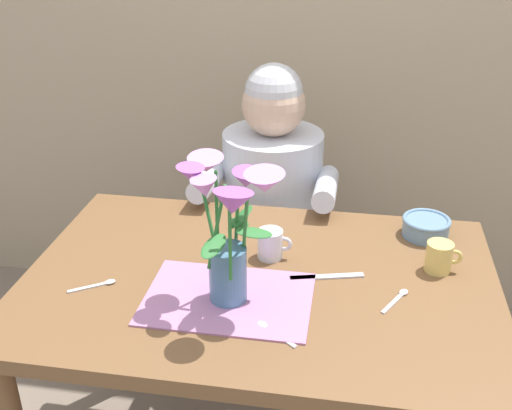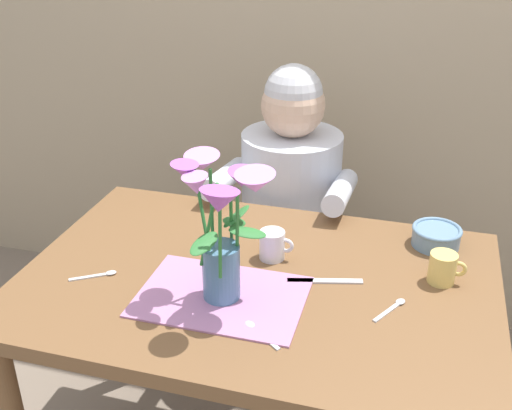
{
  "view_description": "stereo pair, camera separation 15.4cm",
  "coord_description": "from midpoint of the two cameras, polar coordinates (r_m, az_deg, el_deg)",
  "views": [
    {
      "loc": [
        0.21,
        -1.31,
        1.61
      ],
      "look_at": [
        -0.02,
        0.05,
        0.92
      ],
      "focal_mm": 43.51,
      "sensor_mm": 36.0,
      "label": 1
    },
    {
      "loc": [
        0.36,
        -1.27,
        1.61
      ],
      "look_at": [
        -0.02,
        0.05,
        0.92
      ],
      "focal_mm": 43.51,
      "sensor_mm": 36.0,
      "label": 2
    }
  ],
  "objects": [
    {
      "name": "wood_panel_backdrop",
      "position": [
        2.39,
        2.64,
        17.93
      ],
      "size": [
        4.0,
        0.1,
        2.5
      ],
      "primitive_type": "cube",
      "color": "tan",
      "rests_on": "ground_plane"
    },
    {
      "name": "dining_table",
      "position": [
        1.64,
        -2.4,
        -9.57
      ],
      "size": [
        1.2,
        0.8,
        0.74
      ],
      "color": "brown",
      "rests_on": "ground_plane"
    },
    {
      "name": "seated_person",
      "position": [
        2.2,
        -0.53,
        -1.76
      ],
      "size": [
        0.45,
        0.47,
        1.14
      ],
      "rotation": [
        0.0,
        0.0,
        0.02
      ],
      "color": "#4C4C56",
      "rests_on": "ground_plane"
    },
    {
      "name": "striped_placemat",
      "position": [
        1.51,
        -5.53,
        -8.64
      ],
      "size": [
        0.4,
        0.28,
        0.0
      ],
      "primitive_type": "cube",
      "color": "#B275A3",
      "rests_on": "dining_table"
    },
    {
      "name": "flower_vase",
      "position": [
        1.39,
        -5.62,
        -1.94
      ],
      "size": [
        0.26,
        0.27,
        0.35
      ],
      "color": "teal",
      "rests_on": "dining_table"
    },
    {
      "name": "ceramic_bowl",
      "position": [
        1.8,
        13.02,
        -1.97
      ],
      "size": [
        0.14,
        0.14,
        0.06
      ],
      "color": "#6689A8",
      "rests_on": "dining_table"
    },
    {
      "name": "dinner_knife",
      "position": [
        1.58,
        3.77,
        -6.68
      ],
      "size": [
        0.19,
        0.07,
        0.0
      ],
      "primitive_type": "cube",
      "rotation": [
        0.0,
        0.0,
        0.26
      ],
      "color": "silver",
      "rests_on": "dining_table"
    },
    {
      "name": "coffee_cup",
      "position": [
        1.65,
        -1.31,
        -3.68
      ],
      "size": [
        0.09,
        0.07,
        0.08
      ],
      "color": "silver",
      "rests_on": "dining_table"
    },
    {
      "name": "tea_cup",
      "position": [
        1.64,
        13.97,
        -4.74
      ],
      "size": [
        0.09,
        0.07,
        0.08
      ],
      "color": "#E5C666",
      "rests_on": "dining_table"
    },
    {
      "name": "spoon_0",
      "position": [
        1.53,
        10.16,
        -8.44
      ],
      "size": [
        0.07,
        0.11,
        0.01
      ],
      "color": "silver",
      "rests_on": "dining_table"
    },
    {
      "name": "spoon_1",
      "position": [
        1.62,
        -16.87,
        -7.09
      ],
      "size": [
        0.11,
        0.08,
        0.01
      ],
      "color": "silver",
      "rests_on": "dining_table"
    },
    {
      "name": "spoon_2",
      "position": [
        1.41,
        -1.87,
        -11.52
      ],
      "size": [
        0.1,
        0.08,
        0.01
      ],
      "color": "silver",
      "rests_on": "dining_table"
    }
  ]
}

